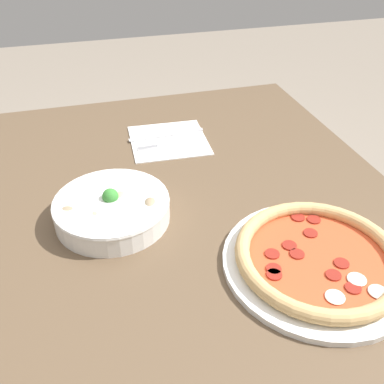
{
  "coord_description": "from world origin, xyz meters",
  "views": [
    {
      "loc": [
        -0.66,
        0.19,
        1.31
      ],
      "look_at": [
        0.05,
        -0.0,
        0.79
      ],
      "focal_mm": 40.0,
      "sensor_mm": 36.0,
      "label": 1
    }
  ],
  "objects_px": {
    "pizza": "(318,258)",
    "knife": "(170,134)",
    "fork": "(172,144)",
    "bowl": "(112,208)"
  },
  "relations": [
    {
      "from": "pizza",
      "to": "fork",
      "type": "relative_size",
      "value": 1.86
    },
    {
      "from": "pizza",
      "to": "knife",
      "type": "relative_size",
      "value": 1.63
    },
    {
      "from": "bowl",
      "to": "fork",
      "type": "distance_m",
      "value": 0.32
    },
    {
      "from": "fork",
      "to": "knife",
      "type": "height_order",
      "value": "same"
    },
    {
      "from": "pizza",
      "to": "fork",
      "type": "distance_m",
      "value": 0.51
    },
    {
      "from": "bowl",
      "to": "fork",
      "type": "relative_size",
      "value": 1.29
    },
    {
      "from": "pizza",
      "to": "bowl",
      "type": "bearing_deg",
      "value": 55.34
    },
    {
      "from": "knife",
      "to": "bowl",
      "type": "bearing_deg",
      "value": 56.48
    },
    {
      "from": "fork",
      "to": "knife",
      "type": "bearing_deg",
      "value": -99.55
    },
    {
      "from": "fork",
      "to": "bowl",
      "type": "bearing_deg",
      "value": 52.45
    }
  ]
}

